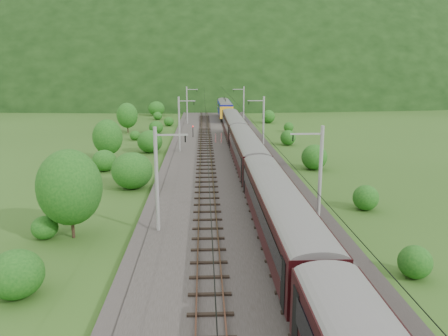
{
  "coord_description": "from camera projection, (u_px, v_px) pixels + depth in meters",
  "views": [
    {
      "loc": [
        -2.64,
        -31.81,
        12.62
      ],
      "look_at": [
        -0.63,
        10.92,
        2.6
      ],
      "focal_mm": 35.0,
      "sensor_mm": 36.0,
      "label": 1
    }
  ],
  "objects": [
    {
      "name": "vegetation_left",
      "position": [
        102.0,
        165.0,
        45.27
      ],
      "size": [
        11.47,
        146.85,
        6.77
      ],
      "color": "#184F15",
      "rests_on": "ground"
    },
    {
      "name": "train",
      "position": [
        259.0,
        167.0,
        40.27
      ],
      "size": [
        2.94,
        139.88,
        5.11
      ],
      "color": "black",
      "rests_on": "ground"
    },
    {
      "name": "railbed",
      "position": [
        231.0,
        194.0,
        43.63
      ],
      "size": [
        14.0,
        220.0,
        0.3
      ],
      "primitive_type": "cube",
      "color": "#38332D",
      "rests_on": "ground"
    },
    {
      "name": "mountain_main",
      "position": [
        207.0,
        86.0,
        286.81
      ],
      "size": [
        504.0,
        360.0,
        244.0
      ],
      "primitive_type": "ellipsoid",
      "color": "black",
      "rests_on": "ground"
    },
    {
      "name": "vegetation_right",
      "position": [
        326.0,
        168.0,
        49.74
      ],
      "size": [
        6.16,
        108.63,
        2.95
      ],
      "color": "#184F15",
      "rests_on": "ground"
    },
    {
      "name": "mountain_ridge",
      "position": [
        43.0,
        84.0,
        320.21
      ],
      "size": [
        336.0,
        280.0,
        132.0
      ],
      "primitive_type": "ellipsoid",
      "color": "black",
      "rests_on": "ground"
    },
    {
      "name": "overhead_wires",
      "position": [
        231.0,
        125.0,
        42.05
      ],
      "size": [
        4.83,
        198.0,
        0.03
      ],
      "color": "black",
      "rests_on": "ground"
    },
    {
      "name": "signal",
      "position": [
        193.0,
        130.0,
        77.27
      ],
      "size": [
        0.22,
        0.22,
        2.02
      ],
      "color": "black",
      "rests_on": "railbed"
    },
    {
      "name": "catenary_left",
      "position": [
        180.0,
        123.0,
        63.75
      ],
      "size": [
        2.54,
        192.28,
        8.0
      ],
      "color": "gray",
      "rests_on": "railbed"
    },
    {
      "name": "track_left",
      "position": [
        207.0,
        192.0,
        43.47
      ],
      "size": [
        2.4,
        220.0,
        0.27
      ],
      "color": "#553224",
      "rests_on": "railbed"
    },
    {
      "name": "track_right",
      "position": [
        255.0,
        191.0,
        43.69
      ],
      "size": [
        2.4,
        220.0,
        0.27
      ],
      "color": "#553224",
      "rests_on": "railbed"
    },
    {
      "name": "catenary_right",
      "position": [
        263.0,
        122.0,
        64.32
      ],
      "size": [
        2.54,
        192.28,
        8.0
      ],
      "color": "gray",
      "rests_on": "railbed"
    },
    {
      "name": "ground",
      "position": [
        239.0,
        232.0,
        33.94
      ],
      "size": [
        600.0,
        600.0,
        0.0
      ],
      "primitive_type": "plane",
      "color": "#2A4B17",
      "rests_on": "ground"
    },
    {
      "name": "hazard_post_far",
      "position": [
        221.0,
        138.0,
        71.56
      ],
      "size": [
        0.17,
        0.17,
        1.6
      ],
      "primitive_type": "cylinder",
      "color": "red",
      "rests_on": "railbed"
    },
    {
      "name": "hazard_post_near",
      "position": [
        216.0,
        138.0,
        72.22
      ],
      "size": [
        0.15,
        0.15,
        1.41
      ],
      "primitive_type": "cylinder",
      "color": "red",
      "rests_on": "railbed"
    }
  ]
}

